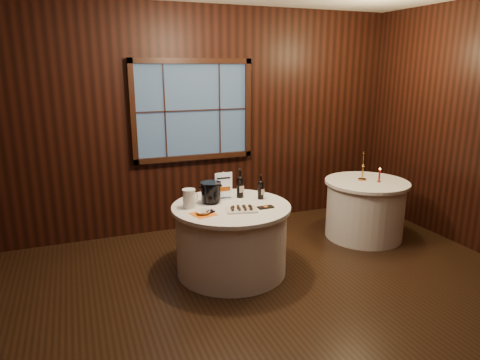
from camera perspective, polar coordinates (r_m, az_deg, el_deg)
name	(u,v)px	position (r m, az deg, el deg)	size (l,w,h in m)	color
ground	(270,318)	(4.09, 3.98, -17.84)	(6.00, 6.00, 0.00)	black
back_wall	(193,118)	(5.82, -6.35, 8.20)	(6.00, 0.10, 3.00)	black
main_table	(231,238)	(4.73, -1.16, -7.79)	(1.28, 1.28, 0.77)	white
side_table	(365,209)	(5.91, 16.31, -3.70)	(1.08, 1.08, 0.77)	white
sign_stand	(224,190)	(4.78, -2.21, -1.32)	(0.20, 0.10, 0.32)	silver
port_bottle_left	(240,185)	(4.83, 0.00, -0.70)	(0.08, 0.08, 0.33)	black
port_bottle_right	(261,189)	(4.79, 2.78, -1.14)	(0.07, 0.08, 0.28)	black
ice_bucket	(211,192)	(4.66, -3.91, -1.60)	(0.23, 0.23, 0.23)	black
chocolate_plate	(242,209)	(4.42, 0.22, -3.89)	(0.35, 0.27, 0.04)	white
chocolate_box	(266,207)	(4.52, 3.44, -3.64)	(0.17, 0.08, 0.01)	black
grape_bunch	(211,212)	(4.36, -3.89, -4.23)	(0.15, 0.08, 0.03)	black
glass_pitcher	(189,198)	(4.53, -6.80, -2.43)	(0.18, 0.14, 0.20)	white
orange_napkin	(203,214)	(4.34, -4.91, -4.55)	(0.22, 0.22, 0.00)	orange
cracker_bowl	(203,212)	(4.33, -4.92, -4.31)	(0.14, 0.14, 0.03)	white
brass_candlestick	(363,170)	(5.80, 16.07, 1.32)	(0.11, 0.11, 0.39)	#CA893F
red_candle	(379,177)	(5.77, 18.09, 0.43)	(0.05, 0.05, 0.19)	#CA893F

